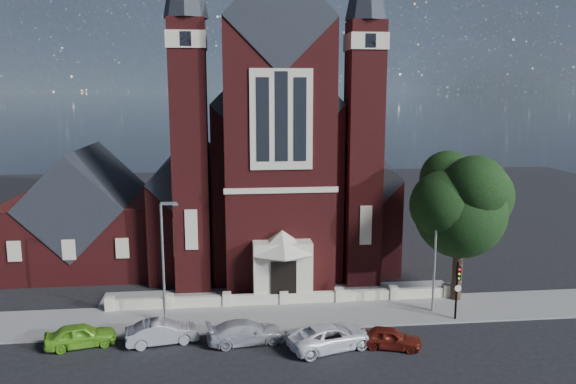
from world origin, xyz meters
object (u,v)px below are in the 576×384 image
parish_hall (87,219)px  street_lamp_left (164,256)px  car_white_suv (331,336)px  car_lime_van (81,335)px  street_lamp_right (437,248)px  car_silver_b (246,332)px  church (267,162)px  car_silver_a (162,332)px  street_tree (464,207)px  traffic_signal (457,284)px  car_dark_red (390,338)px

parish_hall → street_lamp_left: bearing=-60.0°
car_white_suv → car_lime_van: bearing=66.0°
street_lamp_right → car_silver_b: size_ratio=1.72×
street_lamp_right → car_silver_b: street_lamp_right is taller
street_lamp_right → car_white_suv: bearing=-150.2°
church → car_silver_a: 24.38m
street_tree → car_silver_b: (-15.46, -5.06, -6.28)m
street_tree → car_silver_a: (-20.48, -4.59, -6.26)m
street_tree → street_lamp_right: street_tree is taller
traffic_signal → car_dark_red: traffic_signal is taller
street_tree → street_lamp_right: 3.84m
street_tree → car_silver_b: 17.44m
street_lamp_right → traffic_signal: bearing=-60.0°
street_lamp_right → car_silver_a: 18.62m
car_silver_b → street_lamp_right: bearing=-83.2°
car_silver_b → car_dark_red: size_ratio=1.29×
church → car_lime_van: bearing=-120.2°
car_silver_b → car_dark_red: 8.56m
street_lamp_right → car_silver_a: street_lamp_right is taller
traffic_signal → car_lime_van: traffic_signal is taller
parish_hall → car_dark_red: 28.90m
church → car_lime_van: size_ratio=8.61×
car_silver_b → car_dark_red: (8.41, -1.59, -0.06)m
car_lime_van → car_dark_red: bearing=-110.0°
street_lamp_right → car_dark_red: street_lamp_right is taller
car_silver_a → car_white_suv: car_white_suv is taller
car_lime_van → car_white_suv: bearing=-110.1°
street_lamp_left → car_silver_a: (0.02, -2.88, -3.89)m
car_silver_a → car_silver_b: size_ratio=0.91×
church → traffic_signal: size_ratio=8.72×
street_lamp_right → car_silver_b: bearing=-165.5°
car_lime_van → car_white_suv: 14.82m
traffic_signal → car_silver_b: 14.11m
street_lamp_right → car_lime_van: (-22.73, -2.78, -3.91)m
street_tree → car_silver_a: bearing=-167.4°
street_lamp_right → car_dark_red: size_ratio=2.22×
street_lamp_left → car_white_suv: size_ratio=1.55×
street_lamp_right → car_dark_red: 7.80m
car_silver_a → car_dark_red: bearing=-110.1°
street_tree → car_dark_red: street_tree is taller
car_silver_b → car_silver_a: bearing=76.9°
car_lime_van → car_silver_a: (4.75, -0.10, 0.01)m
church → street_tree: size_ratio=3.26×
car_silver_b → car_white_suv: car_white_suv is taller
street_tree → car_white_suv: bearing=-149.1°
street_lamp_left → car_silver_a: bearing=-89.5°
car_silver_b → car_dark_red: car_silver_b is taller
traffic_signal → car_silver_a: (-18.89, -1.31, -1.88)m
street_lamp_right → street_tree: bearing=34.3°
street_lamp_left → car_silver_b: 7.22m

